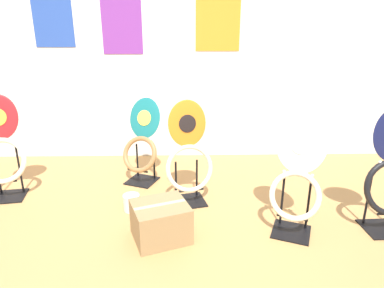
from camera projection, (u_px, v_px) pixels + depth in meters
ground_plane at (173, 278)px, 2.18m from camera, size 14.00×14.00×0.00m
wall_back at (176, 46)px, 3.83m from camera, size 8.00×0.07×2.60m
toilet_seat_display_crimson_swirl at (1, 151)px, 3.06m from camera, size 0.45×0.33×0.95m
toilet_seat_display_teal_sax at (142, 145)px, 3.42m from camera, size 0.45×0.43×0.84m
toilet_seat_display_white_plain at (297, 181)px, 2.54m from camera, size 0.47×0.45×0.91m
toilet_seat_display_orange_sun at (189, 160)px, 2.99m from camera, size 0.45×0.34×0.93m
paint_can at (131, 202)px, 2.95m from camera, size 0.14×0.14×0.15m
storage_box at (161, 221)px, 2.54m from camera, size 0.49×0.46×0.28m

